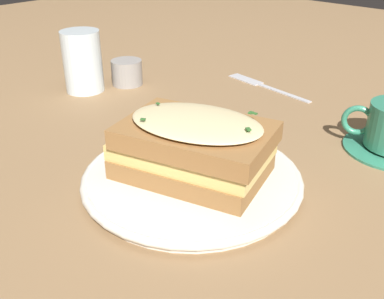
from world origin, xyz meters
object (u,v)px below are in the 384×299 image
Objects in this scene: water_glass at (83,61)px; condiment_pot at (127,72)px; dinner_plate at (192,178)px; fork at (259,84)px; sandwich at (194,147)px.

water_glass reaches higher than condiment_pot.
water_glass is at bearing 73.47° from dinner_plate.
condiment_pot is (0.07, -0.03, -0.03)m from water_glass.
sandwich is at bearing -148.12° from fork.
fork is at bearing 22.99° from dinner_plate.
sandwich is 0.36m from water_glass.
dinner_plate is at bearing 81.44° from sandwich.
sandwich is at bearing -118.44° from condiment_pot.
water_glass is at bearing 157.21° from condiment_pot.
dinner_plate is 0.04m from sandwich.
sandwich is 1.82× the size of water_glass.
sandwich reaches higher than condiment_pot.
water_glass is 0.08m from condiment_pot.
dinner_plate reaches higher than fork.
water_glass reaches higher than fork.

